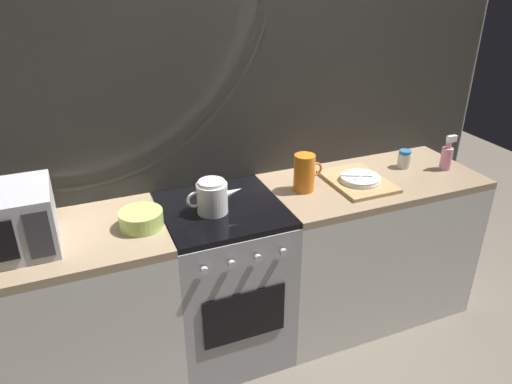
{
  "coord_description": "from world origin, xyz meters",
  "views": [
    {
      "loc": [
        -0.65,
        -2.02,
        2.04
      ],
      "look_at": [
        0.18,
        0.0,
        0.95
      ],
      "focal_mm": 33.99,
      "sensor_mm": 36.0,
      "label": 1
    }
  ],
  "objects_px": {
    "dish_pile": "(359,180)",
    "spice_jar": "(404,159)",
    "stove_unit": "(224,281)",
    "mixing_bowl": "(141,219)",
    "spray_bottle": "(447,156)",
    "kettle": "(212,197)",
    "pitcher": "(304,173)"
  },
  "relations": [
    {
      "from": "kettle",
      "to": "spice_jar",
      "type": "relative_size",
      "value": 2.71
    },
    {
      "from": "kettle",
      "to": "spray_bottle",
      "type": "bearing_deg",
      "value": -0.66
    },
    {
      "from": "stove_unit",
      "to": "kettle",
      "type": "distance_m",
      "value": 0.54
    },
    {
      "from": "dish_pile",
      "to": "spray_bottle",
      "type": "distance_m",
      "value": 0.58
    },
    {
      "from": "kettle",
      "to": "spray_bottle",
      "type": "xyz_separation_m",
      "value": [
        1.41,
        -0.02,
        -0.0
      ]
    },
    {
      "from": "mixing_bowl",
      "to": "stove_unit",
      "type": "bearing_deg",
      "value": 5.52
    },
    {
      "from": "stove_unit",
      "to": "spray_bottle",
      "type": "relative_size",
      "value": 4.43
    },
    {
      "from": "kettle",
      "to": "dish_pile",
      "type": "relative_size",
      "value": 0.71
    },
    {
      "from": "kettle",
      "to": "spray_bottle",
      "type": "distance_m",
      "value": 1.41
    },
    {
      "from": "pitcher",
      "to": "spray_bottle",
      "type": "distance_m",
      "value": 0.89
    },
    {
      "from": "kettle",
      "to": "mixing_bowl",
      "type": "xyz_separation_m",
      "value": [
        -0.35,
        -0.01,
        -0.04
      ]
    },
    {
      "from": "stove_unit",
      "to": "mixing_bowl",
      "type": "height_order",
      "value": "mixing_bowl"
    },
    {
      "from": "dish_pile",
      "to": "spray_bottle",
      "type": "relative_size",
      "value": 1.97
    },
    {
      "from": "spice_jar",
      "to": "dish_pile",
      "type": "bearing_deg",
      "value": -166.2
    },
    {
      "from": "mixing_bowl",
      "to": "spice_jar",
      "type": "height_order",
      "value": "spice_jar"
    },
    {
      "from": "mixing_bowl",
      "to": "spray_bottle",
      "type": "bearing_deg",
      "value": -0.14
    },
    {
      "from": "dish_pile",
      "to": "spray_bottle",
      "type": "height_order",
      "value": "spray_bottle"
    },
    {
      "from": "kettle",
      "to": "stove_unit",
      "type": "bearing_deg",
      "value": 26.15
    },
    {
      "from": "kettle",
      "to": "spray_bottle",
      "type": "relative_size",
      "value": 1.4
    },
    {
      "from": "stove_unit",
      "to": "mixing_bowl",
      "type": "xyz_separation_m",
      "value": [
        -0.4,
        -0.04,
        0.49
      ]
    },
    {
      "from": "dish_pile",
      "to": "spice_jar",
      "type": "bearing_deg",
      "value": 13.8
    },
    {
      "from": "mixing_bowl",
      "to": "spray_bottle",
      "type": "relative_size",
      "value": 0.99
    },
    {
      "from": "spray_bottle",
      "to": "spice_jar",
      "type": "bearing_deg",
      "value": 151.14
    },
    {
      "from": "mixing_bowl",
      "to": "dish_pile",
      "type": "bearing_deg",
      "value": 0.92
    },
    {
      "from": "dish_pile",
      "to": "pitcher",
      "type": "bearing_deg",
      "value": 172.59
    },
    {
      "from": "dish_pile",
      "to": "spice_jar",
      "type": "distance_m",
      "value": 0.38
    },
    {
      "from": "spray_bottle",
      "to": "mixing_bowl",
      "type": "bearing_deg",
      "value": 179.86
    },
    {
      "from": "spice_jar",
      "to": "spray_bottle",
      "type": "height_order",
      "value": "spray_bottle"
    },
    {
      "from": "mixing_bowl",
      "to": "spice_jar",
      "type": "relative_size",
      "value": 1.9
    },
    {
      "from": "kettle",
      "to": "mixing_bowl",
      "type": "relative_size",
      "value": 1.42
    },
    {
      "from": "kettle",
      "to": "mixing_bowl",
      "type": "height_order",
      "value": "kettle"
    },
    {
      "from": "stove_unit",
      "to": "spice_jar",
      "type": "relative_size",
      "value": 8.57
    }
  ]
}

